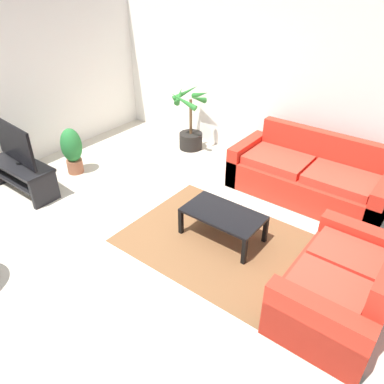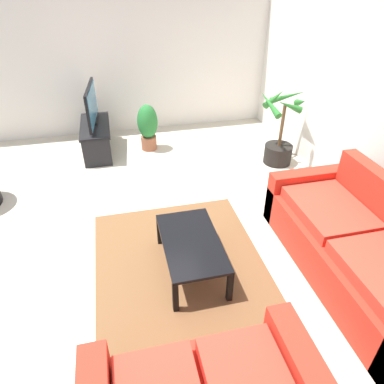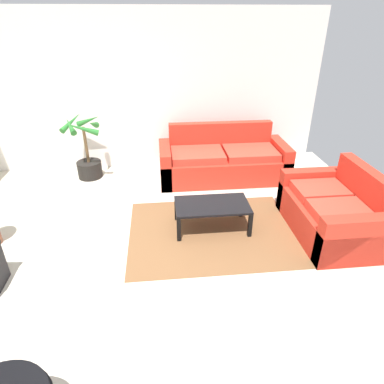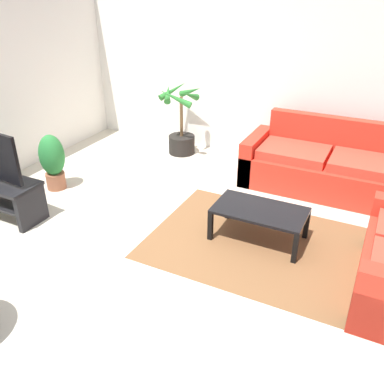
{
  "view_description": "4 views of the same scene",
  "coord_description": "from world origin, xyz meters",
  "px_view_note": "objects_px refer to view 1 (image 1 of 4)",
  "views": [
    {
      "loc": [
        2.67,
        -2.38,
        2.96
      ],
      "look_at": [
        0.45,
        0.51,
        0.67
      ],
      "focal_mm": 34.75,
      "sensor_mm": 36.0,
      "label": 1
    },
    {
      "loc": [
        3.2,
        0.17,
        2.59
      ],
      "look_at": [
        0.12,
        0.89,
        0.51
      ],
      "focal_mm": 32.49,
      "sensor_mm": 36.0,
      "label": 2
    },
    {
      "loc": [
        0.09,
        -2.94,
        2.55
      ],
      "look_at": [
        0.46,
        0.53,
        0.68
      ],
      "focal_mm": 30.87,
      "sensor_mm": 36.0,
      "label": 3
    },
    {
      "loc": [
        1.78,
        -2.93,
        2.54
      ],
      "look_at": [
        0.12,
        0.38,
        0.59
      ],
      "focal_mm": 38.33,
      "sensor_mm": 36.0,
      "label": 4
    }
  ],
  "objects_px": {
    "couch_loveseat": "(342,288)",
    "tv": "(14,143)",
    "tv_stand": "(23,173)",
    "couch_main": "(308,178)",
    "coffee_table": "(223,216)",
    "potted_palm": "(190,128)",
    "potted_plant_small": "(72,149)"
  },
  "relations": [
    {
      "from": "couch_main",
      "to": "tv",
      "type": "height_order",
      "value": "tv"
    },
    {
      "from": "couch_main",
      "to": "tv_stand",
      "type": "distance_m",
      "value": 4.14
    },
    {
      "from": "tv",
      "to": "potted_palm",
      "type": "xyz_separation_m",
      "value": [
        1.01,
        2.69,
        -0.39
      ]
    },
    {
      "from": "couch_loveseat",
      "to": "potted_palm",
      "type": "height_order",
      "value": "potted_palm"
    },
    {
      "from": "potted_plant_small",
      "to": "couch_loveseat",
      "type": "bearing_deg",
      "value": -2.54
    },
    {
      "from": "couch_loveseat",
      "to": "coffee_table",
      "type": "height_order",
      "value": "couch_loveseat"
    },
    {
      "from": "coffee_table",
      "to": "potted_palm",
      "type": "bearing_deg",
      "value": 136.55
    },
    {
      "from": "tv_stand",
      "to": "couch_main",
      "type": "bearing_deg",
      "value": 35.94
    },
    {
      "from": "couch_loveseat",
      "to": "tv_stand",
      "type": "distance_m",
      "value": 4.5
    },
    {
      "from": "tv",
      "to": "couch_main",
      "type": "bearing_deg",
      "value": 35.9
    },
    {
      "from": "couch_main",
      "to": "couch_loveseat",
      "type": "xyz_separation_m",
      "value": [
        1.1,
        -1.8,
        -0.01
      ]
    },
    {
      "from": "tv",
      "to": "potted_plant_small",
      "type": "xyz_separation_m",
      "value": [
        0.09,
        0.82,
        -0.38
      ]
    },
    {
      "from": "tv_stand",
      "to": "tv",
      "type": "distance_m",
      "value": 0.48
    },
    {
      "from": "couch_main",
      "to": "coffee_table",
      "type": "xyz_separation_m",
      "value": [
        -0.43,
        -1.55,
        0.02
      ]
    },
    {
      "from": "couch_main",
      "to": "tv_stand",
      "type": "xyz_separation_m",
      "value": [
        -3.35,
        -2.43,
        0.0
      ]
    },
    {
      "from": "couch_loveseat",
      "to": "tv_stand",
      "type": "height_order",
      "value": "couch_loveseat"
    },
    {
      "from": "couch_loveseat",
      "to": "tv",
      "type": "bearing_deg",
      "value": -171.98
    },
    {
      "from": "couch_loveseat",
      "to": "coffee_table",
      "type": "distance_m",
      "value": 1.56
    },
    {
      "from": "couch_loveseat",
      "to": "tv_stand",
      "type": "relative_size",
      "value": 1.31
    },
    {
      "from": "coffee_table",
      "to": "potted_plant_small",
      "type": "distance_m",
      "value": 2.83
    },
    {
      "from": "couch_main",
      "to": "tv",
      "type": "distance_m",
      "value": 4.17
    },
    {
      "from": "couch_loveseat",
      "to": "potted_palm",
      "type": "xyz_separation_m",
      "value": [
        -3.44,
        2.06,
        0.1
      ]
    },
    {
      "from": "tv_stand",
      "to": "couch_loveseat",
      "type": "bearing_deg",
      "value": 8.06
    },
    {
      "from": "tv",
      "to": "tv_stand",
      "type": "bearing_deg",
      "value": -94.82
    },
    {
      "from": "tv_stand",
      "to": "tv",
      "type": "xyz_separation_m",
      "value": [
        0.0,
        0.0,
        0.48
      ]
    },
    {
      "from": "couch_main",
      "to": "couch_loveseat",
      "type": "relative_size",
      "value": 1.52
    },
    {
      "from": "couch_loveseat",
      "to": "tv",
      "type": "xyz_separation_m",
      "value": [
        -4.45,
        -0.63,
        0.49
      ]
    },
    {
      "from": "tv_stand",
      "to": "potted_palm",
      "type": "bearing_deg",
      "value": 69.43
    },
    {
      "from": "couch_loveseat",
      "to": "potted_plant_small",
      "type": "xyz_separation_m",
      "value": [
        -4.36,
        0.19,
        0.11
      ]
    },
    {
      "from": "couch_main",
      "to": "potted_plant_small",
      "type": "distance_m",
      "value": 3.63
    },
    {
      "from": "couch_main",
      "to": "couch_loveseat",
      "type": "bearing_deg",
      "value": -58.58
    },
    {
      "from": "coffee_table",
      "to": "couch_main",
      "type": "bearing_deg",
      "value": 74.28
    }
  ]
}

